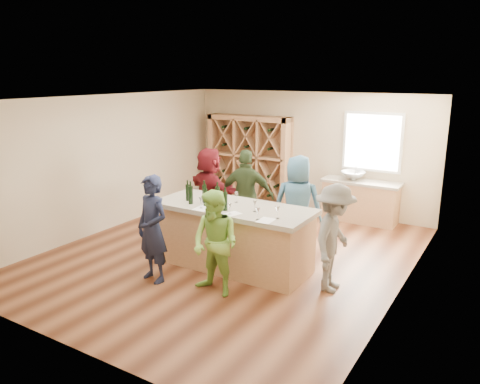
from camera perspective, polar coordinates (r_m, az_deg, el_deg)
The scene contains 36 objects.
floor at distance 8.63m, azimuth -1.27°, elevation -7.94°, with size 6.00×7.00×0.10m, color brown.
ceiling at distance 7.99m, azimuth -1.39°, elevation 11.67°, with size 6.00×7.00×0.10m, color white.
wall_back at distance 11.29m, azimuth 8.48°, elevation 4.91°, with size 6.00×0.10×2.80m, color #C9B592.
wall_front at distance 5.66m, azimuth -21.20°, elevation -5.49°, with size 6.00×0.10×2.80m, color #C9B592.
wall_left at distance 10.14m, azimuth -16.03°, elevation 3.43°, with size 0.10×7.00×2.80m, color #C9B592.
wall_right at distance 7.08m, azimuth 19.96°, elevation -1.47°, with size 0.10×7.00×2.80m, color #C9B592.
window_frame at distance 10.67m, azimuth 15.84°, elevation 5.88°, with size 1.30×0.06×1.30m, color white.
window_pane at distance 10.64m, azimuth 15.78°, elevation 5.86°, with size 1.18×0.01×1.18m, color white.
wine_rack at distance 11.75m, azimuth 1.13°, elevation 3.95°, with size 2.20×0.45×2.20m, color tan.
back_counter_base at distance 10.71m, azimuth 14.45°, elevation -1.22°, with size 1.60×0.58×0.86m, color tan.
back_counter_top at distance 10.60m, azimuth 14.60°, elevation 1.17°, with size 1.70×0.62×0.06m, color #A99D8A.
sink at distance 10.63m, azimuth 13.61°, elevation 1.95°, with size 0.54×0.54×0.19m, color silver.
faucet at distance 10.79m, azimuth 13.93°, elevation 2.42°, with size 0.02×0.02×0.30m, color silver.
tasting_counter_base at distance 7.95m, azimuth -0.88°, elevation -5.68°, with size 2.60×1.00×1.00m, color tan.
tasting_counter_top at distance 7.78m, azimuth -0.90°, elevation -1.94°, with size 2.72×1.12×0.08m, color #A99D8A.
wine_bottle_a at distance 8.09m, azimuth -6.39°, elevation -0.07°, with size 0.07×0.07×0.28m, color black.
wine_bottle_b at distance 7.88m, azimuth -6.03°, elevation -0.37°, with size 0.08×0.08×0.31m, color black.
wine_bottle_c at distance 7.95m, azimuth -4.36°, elevation -0.21°, with size 0.07×0.07×0.30m, color black.
wine_bottle_d at distance 7.74m, azimuth -4.22°, elevation -0.66°, with size 0.07×0.07×0.29m, color black.
wine_bottle_e at distance 7.76m, azimuth -2.76°, elevation -0.49°, with size 0.08×0.08×0.31m, color black.
wine_glass_a at distance 7.62m, azimuth -4.78°, elevation -1.30°, with size 0.07×0.07×0.19m, color white.
wine_glass_b at distance 7.26m, azimuth -1.26°, elevation -2.11°, with size 0.07×0.07×0.17m, color white.
wine_glass_c at distance 7.01m, azimuth 2.19°, elevation -2.68°, with size 0.07×0.07×0.19m, color white.
wine_glass_d at distance 7.42m, azimuth 1.82°, elevation -1.77°, with size 0.06×0.06×0.17m, color white.
wine_glass_e at distance 7.08m, azimuth 4.57°, elevation -2.50°, with size 0.07×0.07×0.19m, color white.
tasting_menu_a at distance 7.64m, azimuth -4.61°, elevation -1.99°, with size 0.23×0.31×0.00m, color white.
tasting_menu_b at distance 7.32m, azimuth -1.01°, elevation -2.68°, with size 0.20×0.28×0.00m, color white.
tasting_menu_c at distance 7.01m, azimuth 3.18°, elevation -3.48°, with size 0.22×0.30×0.00m, color white.
person_near_left at distance 7.44m, azimuth -10.61°, elevation -4.45°, with size 0.62×0.46×1.71m, color #191E38.
person_near_right at distance 6.90m, azimuth -3.01°, elevation -6.29°, with size 0.77×0.42×1.59m, color #8CC64C.
person_server at distance 7.14m, azimuth 11.40°, elevation -5.56°, with size 1.07×0.50×1.66m, color slate.
person_far_mid at distance 9.04m, azimuth 0.80°, elevation -0.50°, with size 1.06×0.54×1.81m, color #263319.
person_far_right at distance 8.53m, azimuth 7.03°, elevation -1.53°, with size 0.88×0.57×1.81m, color #335972.
person_far_left at distance 9.55m, azimuth -3.70°, elevation 0.18°, with size 1.65×0.59×1.77m, color #590F14.
wine_bottle_f at distance 7.46m, azimuth -1.81°, elevation -1.15°, with size 0.07×0.07×0.30m, color black.
wine_glass_f at distance 7.94m, azimuth -0.44°, elevation -0.64°, with size 0.07×0.07×0.18m, color white.
Camera 1 is at (4.32, -6.72, 3.23)m, focal length 35.00 mm.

